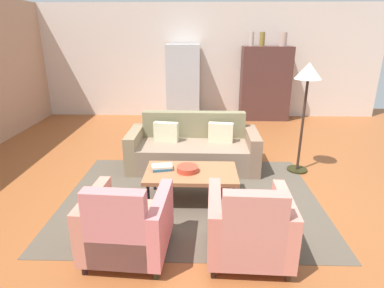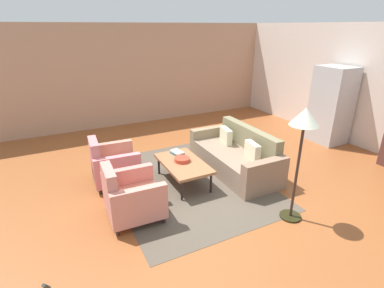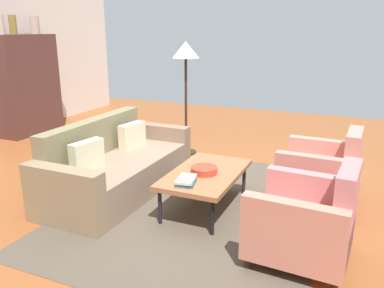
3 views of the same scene
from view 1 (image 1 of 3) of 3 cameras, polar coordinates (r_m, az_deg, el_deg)
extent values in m
plane|color=brown|center=(4.60, 4.25, -8.46)|extent=(10.44, 10.44, 0.00)
cube|color=beige|center=(8.44, 3.19, 14.44)|extent=(8.64, 0.12, 2.80)
cube|color=brown|center=(4.43, -0.14, -9.54)|extent=(3.40, 2.60, 0.01)
cube|color=#88705C|center=(5.29, 0.20, -2.02)|extent=(1.75, 0.92, 0.42)
cube|color=#7A7352|center=(5.55, 0.33, 1.46)|extent=(1.74, 0.20, 0.86)
cube|color=#876A54|center=(5.31, 10.61, -1.13)|extent=(0.19, 0.90, 0.62)
cube|color=#887557|center=(5.37, -10.10, -0.86)|extent=(0.19, 0.90, 0.62)
cube|color=beige|center=(5.26, 5.14, 2.07)|extent=(0.41, 0.18, 0.32)
cube|color=beige|center=(5.29, -4.64, 2.18)|extent=(0.41, 0.19, 0.32)
cylinder|color=black|center=(4.59, -6.72, -6.02)|extent=(0.04, 0.04, 0.37)
cylinder|color=black|center=(4.56, 6.65, -6.18)|extent=(0.04, 0.04, 0.37)
cylinder|color=black|center=(4.10, -7.81, -9.40)|extent=(0.04, 0.04, 0.37)
cylinder|color=#282320|center=(4.07, 7.31, -9.61)|extent=(0.04, 0.04, 0.37)
cube|color=#9B623E|center=(4.20, -0.16, -5.23)|extent=(1.20, 0.70, 0.05)
cylinder|color=#39211C|center=(3.87, -14.66, -14.16)|extent=(0.05, 0.05, 0.10)
cylinder|color=#2E2122|center=(3.71, -4.36, -15.11)|extent=(0.05, 0.05, 0.10)
cylinder|color=#351D21|center=(3.37, -18.67, -20.40)|extent=(0.05, 0.05, 0.10)
cylinder|color=#2C2D1C|center=(3.19, -6.49, -22.04)|extent=(0.05, 0.05, 0.10)
cube|color=tan|center=(3.39, -11.29, -15.07)|extent=(0.61, 0.83, 0.30)
cube|color=#C47577|center=(3.00, -13.37, -14.80)|extent=(0.57, 0.18, 0.78)
cube|color=tan|center=(3.43, -17.03, -12.63)|extent=(0.17, 0.81, 0.56)
cube|color=#D47678|center=(3.25, -5.51, -13.72)|extent=(0.17, 0.81, 0.56)
cylinder|color=#3A2611|center=(3.72, 3.83, -14.94)|extent=(0.05, 0.05, 0.10)
cylinder|color=#301E22|center=(3.79, 14.52, -14.89)|extent=(0.05, 0.05, 0.10)
cylinder|color=#311D18|center=(3.19, 3.82, -21.89)|extent=(0.05, 0.05, 0.10)
cylinder|color=#3A2519|center=(3.27, 16.74, -21.60)|extent=(0.05, 0.05, 0.10)
cube|color=tan|center=(3.35, 9.94, -15.45)|extent=(0.59, 0.82, 0.30)
cube|color=tan|center=(2.95, 10.88, -15.30)|extent=(0.56, 0.16, 0.78)
cube|color=tan|center=(3.26, 3.96, -13.55)|extent=(0.15, 0.80, 0.56)
cube|color=tan|center=(3.34, 16.05, -13.48)|extent=(0.15, 0.80, 0.56)
cylinder|color=#B83B29|center=(4.18, -0.80, -4.47)|extent=(0.28, 0.28, 0.07)
cube|color=#2A6283|center=(4.27, -5.36, -4.32)|extent=(0.28, 0.23, 0.03)
cube|color=beige|center=(4.25, -5.37, -3.94)|extent=(0.29, 0.20, 0.03)
cube|color=#512E29|center=(8.31, 12.91, 10.42)|extent=(1.20, 0.50, 1.80)
cube|color=#413424|center=(8.51, 10.57, 10.79)|extent=(0.56, 0.01, 1.51)
cube|color=#49351D|center=(8.62, 14.58, 10.61)|extent=(0.56, 0.01, 1.51)
cylinder|color=#B9AA9D|center=(8.15, 10.60, 17.93)|extent=(0.10, 0.10, 0.33)
cylinder|color=olive|center=(8.19, 12.41, 17.81)|extent=(0.13, 0.13, 0.32)
cylinder|color=#BB9E91|center=(8.29, 15.97, 17.53)|extent=(0.17, 0.17, 0.32)
cube|color=#B7BABF|center=(8.06, -1.54, 10.81)|extent=(0.80, 0.70, 1.85)
cylinder|color=#99999E|center=(8.41, -1.06, 11.82)|extent=(0.02, 0.02, 0.70)
cylinder|color=black|center=(5.51, 18.22, -4.35)|extent=(0.32, 0.32, 0.03)
cylinder|color=#33231C|center=(5.26, 19.07, 3.04)|extent=(0.04, 0.04, 1.45)
cone|color=silver|center=(5.10, 20.14, 12.16)|extent=(0.40, 0.40, 0.24)
camera|label=2|loc=(4.64, 72.15, 13.60)|focal=27.42mm
camera|label=3|loc=(4.48, -57.05, 7.47)|focal=36.61mm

